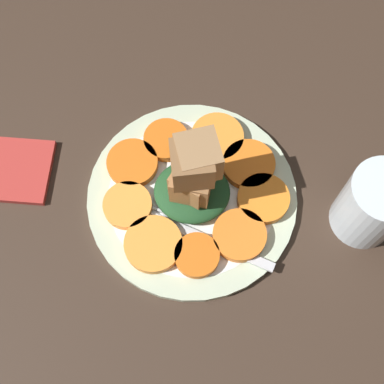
% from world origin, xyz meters
% --- Properties ---
extents(table_slab, '(1.20, 1.20, 0.02)m').
position_xyz_m(table_slab, '(0.00, 0.00, 0.01)').
color(table_slab, '#38281E').
rests_on(table_slab, ground).
extents(plate, '(0.25, 0.25, 0.01)m').
position_xyz_m(plate, '(0.00, 0.00, 0.03)').
color(plate, beige).
rests_on(plate, table_slab).
extents(carrot_slice_0, '(0.06, 0.06, 0.01)m').
position_xyz_m(carrot_slice_0, '(0.07, 0.04, 0.04)').
color(carrot_slice_0, orange).
rests_on(carrot_slice_0, plate).
extents(carrot_slice_1, '(0.07, 0.07, 0.01)m').
position_xyz_m(carrot_slice_1, '(0.03, 0.08, 0.04)').
color(carrot_slice_1, orange).
rests_on(carrot_slice_1, plate).
extents(carrot_slice_2, '(0.06, 0.06, 0.01)m').
position_xyz_m(carrot_slice_2, '(-0.04, 0.07, 0.04)').
color(carrot_slice_2, orange).
rests_on(carrot_slice_2, plate).
extents(carrot_slice_3, '(0.06, 0.06, 0.01)m').
position_xyz_m(carrot_slice_3, '(-0.08, 0.03, 0.04)').
color(carrot_slice_3, orange).
rests_on(carrot_slice_3, plate).
extents(carrot_slice_4, '(0.06, 0.06, 0.01)m').
position_xyz_m(carrot_slice_4, '(-0.07, -0.02, 0.04)').
color(carrot_slice_4, orange).
rests_on(carrot_slice_4, plate).
extents(carrot_slice_5, '(0.07, 0.07, 0.01)m').
position_xyz_m(carrot_slice_5, '(-0.04, -0.07, 0.04)').
color(carrot_slice_5, orange).
rests_on(carrot_slice_5, plate).
extents(carrot_slice_6, '(0.05, 0.05, 0.01)m').
position_xyz_m(carrot_slice_6, '(0.01, -0.08, 0.04)').
color(carrot_slice_6, orange).
rests_on(carrot_slice_6, plate).
extents(carrot_slice_7, '(0.06, 0.06, 0.01)m').
position_xyz_m(carrot_slice_7, '(0.06, -0.05, 0.04)').
color(carrot_slice_7, orange).
rests_on(carrot_slice_7, plate).
extents(carrot_slice_8, '(0.06, 0.06, 0.01)m').
position_xyz_m(carrot_slice_8, '(0.08, 0.00, 0.04)').
color(carrot_slice_8, orange).
rests_on(carrot_slice_8, plate).
extents(center_pile, '(0.09, 0.08, 0.11)m').
position_xyz_m(center_pile, '(0.00, 0.00, 0.08)').
color(center_pile, '#1E4723').
rests_on(center_pile, plate).
extents(fork, '(0.19, 0.08, 0.00)m').
position_xyz_m(fork, '(0.00, -0.05, 0.03)').
color(fork, silver).
rests_on(fork, plate).
extents(water_glass, '(0.07, 0.07, 0.10)m').
position_xyz_m(water_glass, '(0.20, -0.01, 0.07)').
color(water_glass, silver).
rests_on(water_glass, table_slab).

